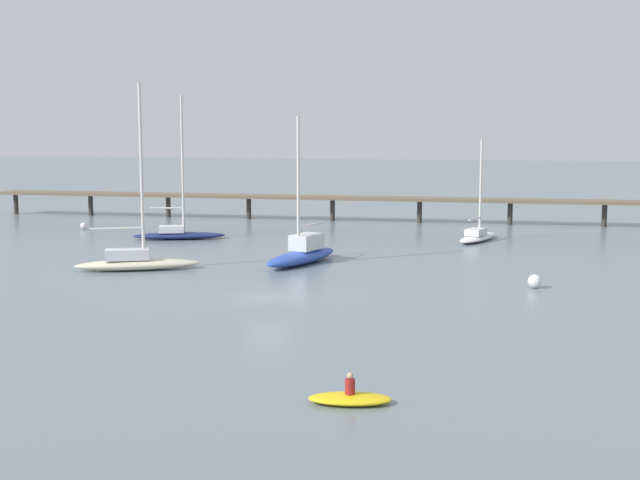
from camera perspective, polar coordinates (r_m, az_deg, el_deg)
ground_plane at (r=49.83m, az=-3.55°, el=-3.80°), size 400.00×400.00×0.00m
pier at (r=87.54m, az=12.34°, el=3.01°), size 82.99×5.15×6.51m
sailboat_white at (r=74.96m, az=10.40°, el=0.36°), size 3.97×7.30×8.63m
sailboat_navy at (r=75.81m, az=-9.36°, el=0.56°), size 8.22×4.67×12.39m
sailboat_blue at (r=61.76m, az=-1.16°, el=-0.82°), size 4.60×8.80×10.49m
sailboat_cream at (r=60.18m, az=-12.10°, el=-1.24°), size 8.53×5.17×12.65m
dinghy_yellow at (r=31.21m, az=2.00°, el=-10.41°), size 3.18×1.83×1.14m
mooring_buoy_mid at (r=84.85m, az=-15.38°, el=0.91°), size 0.65×0.65×0.65m
mooring_buoy_near at (r=53.99m, az=14.04°, el=-2.67°), size 0.84×0.84×0.84m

